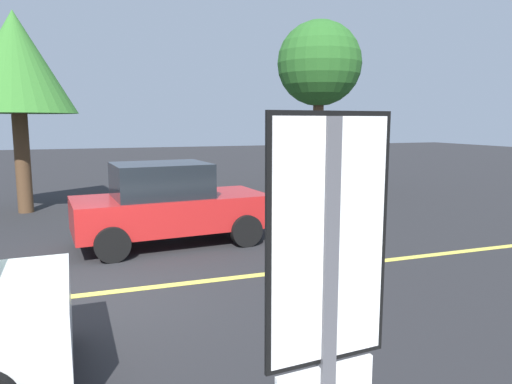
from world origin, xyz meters
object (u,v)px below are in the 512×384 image
speed_limit_sign (327,306)px  tree_centre_verge (319,65)px  tree_left_verge (16,64)px  car_red_far_lane (168,204)px

speed_limit_sign → tree_centre_verge: (6.84, 13.43, 2.63)m
speed_limit_sign → tree_left_verge: (-2.46, 12.73, 2.22)m
speed_limit_sign → car_red_far_lane: (0.68, 7.97, -0.94)m
speed_limit_sign → tree_left_verge: tree_left_verge is taller
speed_limit_sign → tree_left_verge: size_ratio=0.47×
tree_left_verge → tree_centre_verge: bearing=4.3°
tree_left_verge → tree_centre_verge: size_ratio=0.91×
tree_left_verge → speed_limit_sign: bearing=-79.1°
tree_left_verge → car_red_far_lane: bearing=-56.6°
speed_limit_sign → tree_left_verge: bearing=100.9°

